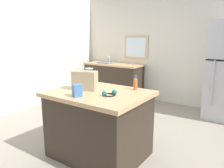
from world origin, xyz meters
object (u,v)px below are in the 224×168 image
small_box (77,90)px  ear_defenders (109,94)px  bottle (135,83)px  shopping_bag (85,80)px  kitchen_island (99,124)px

small_box → ear_defenders: small_box is taller
small_box → bottle: (0.40, 0.70, 0.01)m
small_box → ear_defenders: size_ratio=0.74×
ear_defenders → small_box: bearing=-137.9°
shopping_bag → ear_defenders: (0.44, -0.05, -0.11)m
kitchen_island → small_box: (-0.07, -0.32, 0.52)m
bottle → shopping_bag: bearing=-145.1°
shopping_bag → small_box: bearing=-63.5°
kitchen_island → bottle: 0.73m
small_box → ear_defenders: 0.39m
shopping_bag → bottle: bearing=34.9°
kitchen_island → shopping_bag: bearing=-176.3°
kitchen_island → small_box: size_ratio=8.37×
kitchen_island → ear_defenders: (0.22, -0.07, 0.46)m
bottle → ear_defenders: 0.46m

